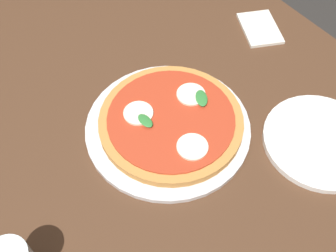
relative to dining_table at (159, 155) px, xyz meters
The scene contains 6 objects.
ground_plane 0.66m from the dining_table, ahead, with size 6.00×6.00×0.00m, color #2D2B28.
dining_table is the anchor object (origin of this frame).
serving_tray 0.09m from the dining_table, 89.20° to the left, with size 0.35×0.35×0.01m, color silver.
pizza 0.11m from the dining_table, 85.84° to the left, with size 0.31×0.31×0.03m.
plate_white 0.35m from the dining_table, 50.84° to the left, with size 0.24×0.24×0.01m, color white.
napkin 0.44m from the dining_table, 106.48° to the left, with size 0.13×0.09×0.01m, color white.
Camera 1 is at (0.41, -0.27, 1.45)m, focal length 42.90 mm.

